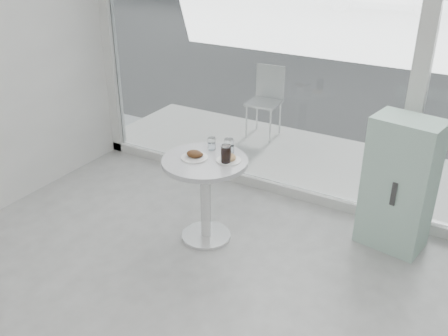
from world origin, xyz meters
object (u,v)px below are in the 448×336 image
Objects in this scene: mint_cabinet at (399,184)px; plate_donut at (229,159)px; water_tumbler_a at (212,144)px; water_tumbler_b at (229,147)px; plate_fritter at (195,155)px; patio_chair at (267,97)px; main_table at (205,183)px; cola_glass at (226,155)px.

plate_donut is (-1.25, -0.66, 0.21)m from mint_cabinet.
water_tumbler_a is 0.83× the size of water_tumbler_b.
water_tumbler_b is at bearing 48.72° from plate_fritter.
patio_chair is at bearing 107.42° from water_tumbler_b.
main_table is 1.61m from mint_cabinet.
cola_glass reaches higher than water_tumbler_a.
patio_chair reaches higher than cola_glass.
patio_chair is at bearing 150.80° from mint_cabinet.
water_tumbler_a is at bearing 144.03° from cola_glass.
patio_chair is 2.40m from plate_donut.
mint_cabinet reaches higher than water_tumbler_a.
patio_chair is (-0.55, 2.34, 0.00)m from main_table.
plate_fritter is at bearing -160.33° from plate_donut.
water_tumbler_a reaches higher than main_table.
patio_chair is at bearing 103.31° from main_table.
plate_fritter is at bearing -163.17° from main_table.
patio_chair is 2.22m from water_tumbler_a.
cola_glass is (-1.25, -0.71, 0.27)m from mint_cabinet.
main_table is 7.04× the size of water_tumbler_a.
mint_cabinet is 1.46m from cola_glass.
mint_cabinet is at bearing -41.61° from patio_chair.
cola_glass is at bearing -140.55° from mint_cabinet.
water_tumbler_b is (0.67, -2.14, 0.28)m from patio_chair.
water_tumbler_b reaches higher than plate_fritter.
patio_chair is at bearing 108.09° from plate_donut.
plate_donut is at bearing -27.70° from water_tumbler_a.
mint_cabinet is at bearing 29.78° from cola_glass.
water_tumbler_a is (0.50, -2.14, 0.27)m from patio_chair.
water_tumbler_b is (0.12, 0.20, 0.28)m from main_table.
patio_chair is 5.62× the size of cola_glass.
water_tumbler_a is at bearing 152.30° from plate_donut.
main_table is at bearing 16.83° from plate_fritter.
main_table is 3.40× the size of plate_fritter.
cola_glass is at bearing 6.48° from main_table.
water_tumbler_b is (-1.32, -0.53, 0.25)m from mint_cabinet.
main_table is 0.66× the size of mint_cabinet.
mint_cabinet is 2.56m from patio_chair.
mint_cabinet is 1.71m from plate_fritter.
main_table is 0.87× the size of patio_chair.
plate_fritter is 1.43× the size of cola_glass.
patio_chair is 2.45m from cola_glass.
patio_chair is 6.72× the size of water_tumbler_b.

